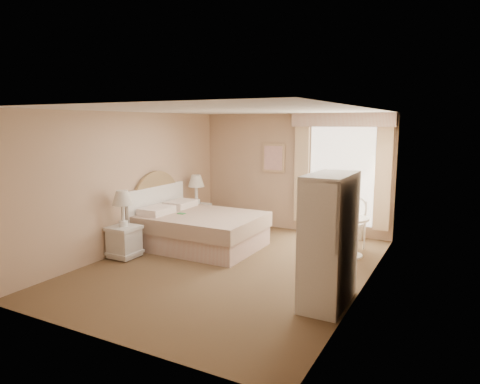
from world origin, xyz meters
The scene contains 9 objects.
room centered at (0.00, 0.00, 1.25)m, with size 4.21×5.51×2.51m.
window centered at (1.05, 2.65, 1.34)m, with size 2.05×0.22×2.51m.
framed_art centered at (-0.45, 2.71, 1.55)m, with size 0.52×0.04×0.62m.
bed centered at (-1.12, 0.68, 0.36)m, with size 2.14×1.68×1.48m.
nightstand_near centered at (-1.84, -0.49, 0.44)m, with size 0.48×0.48×1.16m.
nightstand_far centered at (-1.84, 1.76, 0.45)m, with size 0.49×0.49×1.18m.
round_table centered at (1.56, 1.43, 0.46)m, with size 0.66×0.66×0.69m.
cafe_chair centered at (1.51, 1.91, 0.56)m, with size 0.60×0.60×0.97m.
armoire centered at (1.81, -0.70, 0.70)m, with size 0.51×1.02×1.69m.
Camera 1 is at (3.26, -5.85, 2.31)m, focal length 32.00 mm.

